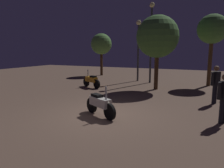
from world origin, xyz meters
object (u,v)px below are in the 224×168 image
motorcycle_orange_parked_left (91,81)px  streetlamp_far (138,42)px  streetlamp_near (151,33)px  person_bystander_far (216,81)px  motorcycle_white_foreground (100,104)px  person_rider_beside (224,94)px

motorcycle_orange_parked_left → streetlamp_far: (1.75, 3.99, 2.47)m
motorcycle_orange_parked_left → streetlamp_near: size_ratio=0.28×
person_bystander_far → streetlamp_far: streetlamp_far is taller
motorcycle_white_foreground → streetlamp_far: size_ratio=0.34×
person_rider_beside → person_bystander_far: 2.60m
motorcycle_orange_parked_left → person_rider_beside: size_ratio=0.98×
person_rider_beside → streetlamp_far: streetlamp_far is taller
person_rider_beside → person_bystander_far: bearing=-52.2°
person_rider_beside → motorcycle_orange_parked_left: bearing=5.7°
motorcycle_white_foreground → streetlamp_near: bearing=119.7°
motorcycle_white_foreground → person_rider_beside: 4.02m
person_bystander_far → streetlamp_far: size_ratio=0.37×
person_bystander_far → streetlamp_far: 7.58m
streetlamp_near → streetlamp_far: 1.32m
person_rider_beside → streetlamp_far: bearing=-21.6°
motorcycle_orange_parked_left → person_rider_beside: person_rider_beside is taller
streetlamp_far → person_rider_beside: bearing=-56.0°
streetlamp_near → streetlamp_far: bearing=155.6°
motorcycle_orange_parked_left → streetlamp_near: streetlamp_near is taller
motorcycle_white_foreground → person_rider_beside: person_rider_beside is taller
motorcycle_white_foreground → motorcycle_orange_parked_left: size_ratio=0.97×
streetlamp_near → person_bystander_far: bearing=-49.5°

